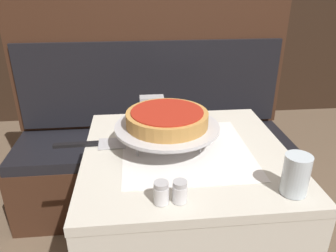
% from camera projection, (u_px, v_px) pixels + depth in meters
% --- Properties ---
extents(dining_table_front, '(0.70, 0.70, 0.77)m').
position_uv_depth(dining_table_front, '(185.00, 178.00, 1.17)').
color(dining_table_front, beige).
rests_on(dining_table_front, ground_plane).
extents(dining_table_rear, '(0.72, 0.72, 0.78)m').
position_uv_depth(dining_table_rear, '(168.00, 63.00, 2.67)').
color(dining_table_rear, red).
rests_on(dining_table_rear, ground_plane).
extents(booth_bench, '(1.60, 0.48, 1.24)m').
position_uv_depth(booth_bench, '(154.00, 150.00, 1.98)').
color(booth_bench, '#3D2316').
rests_on(booth_bench, ground_plane).
extents(pizza_pan_stand, '(0.36, 0.36, 0.08)m').
position_uv_depth(pizza_pan_stand, '(167.00, 128.00, 1.12)').
color(pizza_pan_stand, '#ADADB2').
rests_on(pizza_pan_stand, dining_table_front).
extents(deep_dish_pizza, '(0.28, 0.28, 0.05)m').
position_uv_depth(deep_dish_pizza, '(167.00, 118.00, 1.11)').
color(deep_dish_pizza, '#C68E47').
rests_on(deep_dish_pizza, pizza_pan_stand).
extents(pizza_server, '(0.25, 0.08, 0.01)m').
position_uv_depth(pizza_server, '(92.00, 144.00, 1.16)').
color(pizza_server, '#BCBCC1').
rests_on(pizza_server, dining_table_front).
extents(water_glass_near, '(0.07, 0.07, 0.12)m').
position_uv_depth(water_glass_near, '(296.00, 175.00, 0.88)').
color(water_glass_near, silver).
rests_on(water_glass_near, dining_table_front).
extents(salt_shaker, '(0.04, 0.04, 0.06)m').
position_uv_depth(salt_shaker, '(161.00, 193.00, 0.85)').
color(salt_shaker, silver).
rests_on(salt_shaker, dining_table_front).
extents(pepper_shaker, '(0.04, 0.04, 0.06)m').
position_uv_depth(pepper_shaker, '(180.00, 192.00, 0.86)').
color(pepper_shaker, silver).
rests_on(pepper_shaker, dining_table_front).
extents(napkin_holder, '(0.10, 0.05, 0.09)m').
position_uv_depth(napkin_holder, '(152.00, 107.00, 1.37)').
color(napkin_holder, '#B2B2B7').
rests_on(napkin_holder, dining_table_front).
extents(condiment_caddy, '(0.15, 0.15, 0.15)m').
position_uv_depth(condiment_caddy, '(175.00, 43.00, 2.70)').
color(condiment_caddy, black).
rests_on(condiment_caddy, dining_table_rear).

